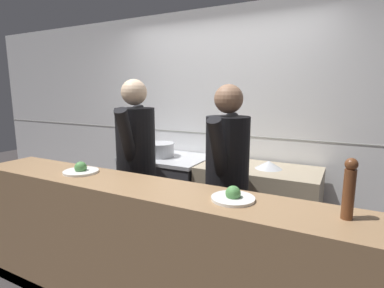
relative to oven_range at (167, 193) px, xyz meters
name	(u,v)px	position (x,y,z in m)	size (l,w,h in m)	color
ground_plane	(153,287)	(0.49, -1.02, -0.45)	(14.00, 14.00, 0.00)	#383333
wall_back_tiled	(219,122)	(0.49, 0.40, 0.85)	(8.00, 0.06, 2.60)	white
oven_range	(167,193)	(0.00, 0.00, 0.00)	(0.97, 0.71, 0.90)	#38383D
prep_counter	(257,210)	(1.10, 0.00, -0.01)	(1.20, 0.65, 0.90)	gray
pass_counter	(141,253)	(0.62, -1.33, 0.06)	(2.99, 0.45, 1.02)	#93704C
stock_pot	(160,149)	(-0.06, -0.05, 0.54)	(0.35, 0.35, 0.16)	#B7BABF
mixing_bowl_steel	(269,165)	(1.20, 0.00, 0.49)	(0.27, 0.27, 0.08)	#B7BABF
plated_dish_main	(81,170)	(0.02, -1.30, 0.59)	(0.27, 0.27, 0.10)	white
plated_dish_appetiser	(233,197)	(1.30, -1.31, 0.59)	(0.26, 0.26, 0.09)	white
pepper_mill	(349,188)	(1.90, -1.29, 0.74)	(0.06, 0.06, 0.32)	brown
chef_head_cook	(136,164)	(0.14, -0.75, 0.53)	(0.46, 0.76, 1.77)	black
chef_sous	(227,179)	(1.03, -0.72, 0.50)	(0.37, 0.75, 1.72)	black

